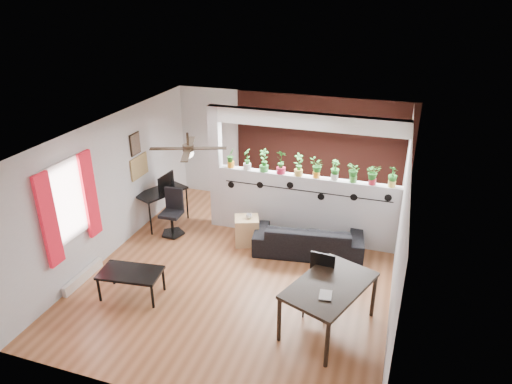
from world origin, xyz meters
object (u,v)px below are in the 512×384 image
potted_plant_5 (317,167)px  potted_plant_7 (354,172)px  potted_plant_2 (264,160)px  folding_chair (320,279)px  office_chair (173,215)px  dining_table (330,289)px  potted_plant_1 (247,158)px  potted_plant_0 (231,157)px  computer_desk (161,194)px  cup (249,216)px  potted_plant_8 (373,174)px  potted_plant_6 (335,169)px  potted_plant_4 (299,164)px  coffee_table (130,274)px  potted_plant_3 (281,161)px  ceiling_fan (188,150)px  sofa (308,239)px  potted_plant_9 (393,176)px  cube_shelf (247,231)px

potted_plant_5 → potted_plant_7: 0.70m
potted_plant_2 → folding_chair: size_ratio=0.47×
office_chair → dining_table: bearing=-27.7°
potted_plant_5 → dining_table: potted_plant_5 is taller
potted_plant_1 → folding_chair: potted_plant_1 is taller
potted_plant_0 → office_chair: potted_plant_0 is taller
potted_plant_5 → office_chair: bearing=-165.9°
office_chair → computer_desk: bearing=140.5°
potted_plant_0 → cup: (0.59, -0.60, -0.95)m
potted_plant_1 → potted_plant_8: potted_plant_1 is taller
potted_plant_6 → computer_desk: bearing=-174.6°
potted_plant_4 → potted_plant_7: 1.05m
potted_plant_2 → coffee_table: bearing=-117.0°
potted_plant_3 → ceiling_fan: bearing=-120.8°
potted_plant_2 → sofa: 1.77m
potted_plant_3 → coffee_table: potted_plant_3 is taller
potted_plant_1 → potted_plant_3: 0.70m
computer_desk → folding_chair: (3.77, -1.86, -0.10)m
potted_plant_2 → sofa: bearing=-27.1°
ceiling_fan → folding_chair: (2.32, -0.40, -1.72)m
ceiling_fan → potted_plant_2: bearing=68.1°
potted_plant_8 → sofa: bearing=-152.2°
cup → folding_chair: (1.71, -1.60, -0.02)m
potted_plant_4 → potted_plant_2: bearing=180.0°
potted_plant_7 → potted_plant_9: 0.70m
sofa → folding_chair: size_ratio=1.97×
potted_plant_7 → coffee_table: size_ratio=0.36×
potted_plant_4 → coffee_table: 3.69m
sofa → office_chair: (-2.80, -0.15, 0.14)m
potted_plant_1 → potted_plant_7: bearing=0.0°
potted_plant_4 → sofa: potted_plant_4 is taller
potted_plant_3 → office_chair: potted_plant_3 is taller
potted_plant_9 → office_chair: bearing=-170.5°
potted_plant_0 → potted_plant_4: (1.40, -0.00, 0.02)m
cube_shelf → office_chair: bearing=162.4°
computer_desk → potted_plant_1: bearing=10.6°
ceiling_fan → cube_shelf: 2.42m
potted_plant_1 → potted_plant_4: 1.05m
potted_plant_3 → sofa: 1.60m
potted_plant_7 → computer_desk: potted_plant_7 is taller
cube_shelf → computer_desk: size_ratio=0.48×
potted_plant_2 → potted_plant_6: size_ratio=1.19×
ceiling_fan → coffee_table: 2.25m
potted_plant_7 → sofa: size_ratio=0.20×
potted_plant_1 → potted_plant_9: (2.81, -0.00, -0.02)m
potted_plant_3 → sofa: bearing=-37.3°
potted_plant_0 → coffee_table: 3.09m
potted_plant_2 → cup: potted_plant_2 is taller
potted_plant_9 → potted_plant_7: bearing=180.0°
sofa → computer_desk: size_ratio=1.66×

